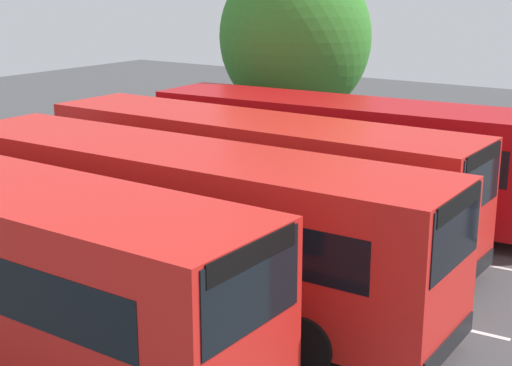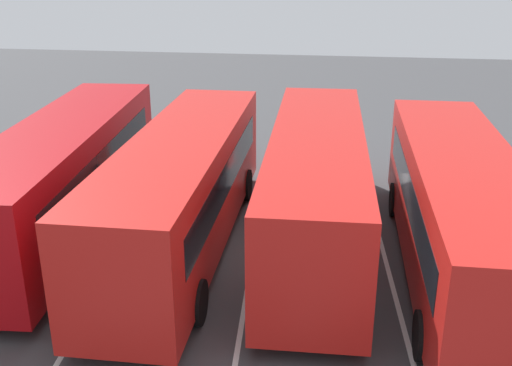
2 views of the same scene
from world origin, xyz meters
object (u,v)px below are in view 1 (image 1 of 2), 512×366
object	(u,v)px
bus_center_right	(253,177)
depot_tree	(295,38)
bus_far_right	(346,153)
bus_center_left	(183,219)

from	to	relation	value
bus_center_right	depot_tree	bearing A→B (deg)	115.47
bus_far_right	bus_center_right	bearing A→B (deg)	-103.04
bus_center_left	bus_far_right	size ratio (longest dim) A/B	0.99
bus_center_right	depot_tree	xyz separation A→B (m)	(-3.82, 8.00, 2.74)
bus_center_left	depot_tree	size ratio (longest dim) A/B	1.55
bus_center_right	depot_tree	distance (m)	9.28
bus_center_left	depot_tree	distance (m)	12.78
bus_center_left	depot_tree	xyz separation A→B (m)	(-4.60, 11.61, 2.74)
depot_tree	bus_center_left	bearing A→B (deg)	-68.39
bus_center_left	depot_tree	world-z (taller)	depot_tree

